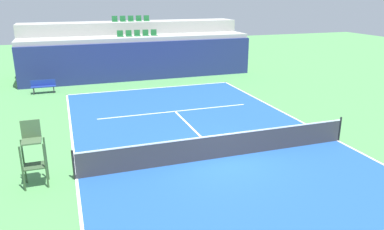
% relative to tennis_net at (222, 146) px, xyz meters
% --- Properties ---
extents(ground_plane, '(80.00, 80.00, 0.00)m').
position_rel_tennis_net_xyz_m(ground_plane, '(0.00, 0.00, -0.51)').
color(ground_plane, '#4C8C4C').
extents(court_surface, '(11.00, 24.00, 0.01)m').
position_rel_tennis_net_xyz_m(court_surface, '(0.00, 0.00, -0.50)').
color(court_surface, '#1E4C99').
rests_on(court_surface, ground_plane).
extents(baseline_far, '(11.00, 0.10, 0.00)m').
position_rel_tennis_net_xyz_m(baseline_far, '(0.00, 11.95, -0.50)').
color(baseline_far, white).
rests_on(baseline_far, court_surface).
extents(sideline_left, '(0.10, 24.00, 0.00)m').
position_rel_tennis_net_xyz_m(sideline_left, '(-5.45, 0.00, -0.50)').
color(sideline_left, white).
rests_on(sideline_left, court_surface).
extents(sideline_right, '(0.10, 24.00, 0.00)m').
position_rel_tennis_net_xyz_m(sideline_right, '(5.45, 0.00, -0.50)').
color(sideline_right, white).
rests_on(sideline_right, court_surface).
extents(service_line_far, '(8.26, 0.10, 0.00)m').
position_rel_tennis_net_xyz_m(service_line_far, '(0.00, 6.40, -0.50)').
color(service_line_far, white).
rests_on(service_line_far, court_surface).
extents(centre_service_line, '(0.10, 6.40, 0.00)m').
position_rel_tennis_net_xyz_m(centre_service_line, '(0.00, 3.20, -0.50)').
color(centre_service_line, white).
rests_on(centre_service_line, court_surface).
extents(back_wall, '(17.03, 0.30, 2.78)m').
position_rel_tennis_net_xyz_m(back_wall, '(0.00, 14.66, 0.88)').
color(back_wall, navy).
rests_on(back_wall, ground_plane).
extents(stands_tier_lower, '(17.03, 2.40, 3.08)m').
position_rel_tennis_net_xyz_m(stands_tier_lower, '(0.00, 16.01, 1.03)').
color(stands_tier_lower, '#9E9E99').
rests_on(stands_tier_lower, ground_plane).
extents(stands_tier_upper, '(17.03, 2.40, 3.99)m').
position_rel_tennis_net_xyz_m(stands_tier_upper, '(0.00, 18.41, 1.49)').
color(stands_tier_upper, '#9E9E99').
rests_on(stands_tier_upper, ground_plane).
extents(seating_row_lower, '(2.99, 0.44, 0.44)m').
position_rel_tennis_net_xyz_m(seating_row_lower, '(-0.00, 16.10, 2.69)').
color(seating_row_lower, '#1E6633').
rests_on(seating_row_lower, stands_tier_lower).
extents(seating_row_upper, '(2.99, 0.44, 0.44)m').
position_rel_tennis_net_xyz_m(seating_row_upper, '(-0.00, 18.50, 3.61)').
color(seating_row_upper, '#1E6633').
rests_on(seating_row_upper, stands_tier_upper).
extents(tennis_net, '(11.08, 0.08, 1.07)m').
position_rel_tennis_net_xyz_m(tennis_net, '(0.00, 0.00, 0.00)').
color(tennis_net, black).
rests_on(tennis_net, court_surface).
extents(umpire_chair, '(0.76, 0.66, 2.20)m').
position_rel_tennis_net_xyz_m(umpire_chair, '(-6.70, 0.06, 0.68)').
color(umpire_chair, '#334C2D').
rests_on(umpire_chair, ground_plane).
extents(player_bench, '(1.50, 0.40, 0.85)m').
position_rel_tennis_net_xyz_m(player_bench, '(-6.82, 12.97, -0.00)').
color(player_bench, navy).
rests_on(player_bench, ground_plane).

